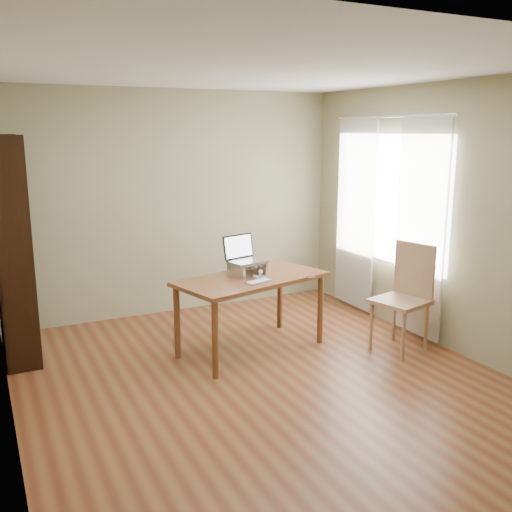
{
  "coord_description": "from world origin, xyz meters",
  "views": [
    {
      "loc": [
        -2.11,
        -4.12,
        2.14
      ],
      "look_at": [
        0.26,
        0.66,
        0.96
      ],
      "focal_mm": 40.0,
      "sensor_mm": 36.0,
      "label": 1
    }
  ],
  "objects_px": {
    "laptop": "(245,254)",
    "cat": "(249,268)",
    "chair": "(407,293)",
    "bookshelf": "(13,249)",
    "desk": "(251,286)",
    "keyboard": "(259,282)"
  },
  "relations": [
    {
      "from": "laptop",
      "to": "cat",
      "type": "height_order",
      "value": "laptop"
    },
    {
      "from": "bookshelf",
      "to": "laptop",
      "type": "relative_size",
      "value": 5.19
    },
    {
      "from": "keyboard",
      "to": "cat",
      "type": "xyz_separation_m",
      "value": [
        0.06,
        0.33,
        0.06
      ]
    },
    {
      "from": "laptop",
      "to": "chair",
      "type": "xyz_separation_m",
      "value": [
        1.39,
        -0.79,
        -0.37
      ]
    },
    {
      "from": "keyboard",
      "to": "chair",
      "type": "bearing_deg",
      "value": -35.53
    },
    {
      "from": "bookshelf",
      "to": "cat",
      "type": "bearing_deg",
      "value": -19.96
    },
    {
      "from": "laptop",
      "to": "chair",
      "type": "height_order",
      "value": "laptop"
    },
    {
      "from": "laptop",
      "to": "keyboard",
      "type": "xyz_separation_m",
      "value": [
        -0.03,
        -0.36,
        -0.19
      ]
    },
    {
      "from": "desk",
      "to": "laptop",
      "type": "height_order",
      "value": "laptop"
    },
    {
      "from": "bookshelf",
      "to": "cat",
      "type": "distance_m",
      "value": 2.23
    },
    {
      "from": "desk",
      "to": "laptop",
      "type": "distance_m",
      "value": 0.32
    },
    {
      "from": "bookshelf",
      "to": "desk",
      "type": "bearing_deg",
      "value": -22.92
    },
    {
      "from": "chair",
      "to": "laptop",
      "type": "bearing_deg",
      "value": 136.06
    },
    {
      "from": "desk",
      "to": "cat",
      "type": "bearing_deg",
      "value": 59.2
    },
    {
      "from": "keyboard",
      "to": "chair",
      "type": "distance_m",
      "value": 1.49
    },
    {
      "from": "cat",
      "to": "chair",
      "type": "relative_size",
      "value": 0.46
    },
    {
      "from": "laptop",
      "to": "cat",
      "type": "xyz_separation_m",
      "value": [
        0.03,
        -0.03,
        -0.13
      ]
    },
    {
      "from": "desk",
      "to": "keyboard",
      "type": "distance_m",
      "value": 0.24
    },
    {
      "from": "laptop",
      "to": "chair",
      "type": "distance_m",
      "value": 1.64
    },
    {
      "from": "cat",
      "to": "chair",
      "type": "bearing_deg",
      "value": -33.5
    },
    {
      "from": "laptop",
      "to": "chair",
      "type": "bearing_deg",
      "value": -43.89
    },
    {
      "from": "desk",
      "to": "laptop",
      "type": "bearing_deg",
      "value": 75.79
    }
  ]
}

